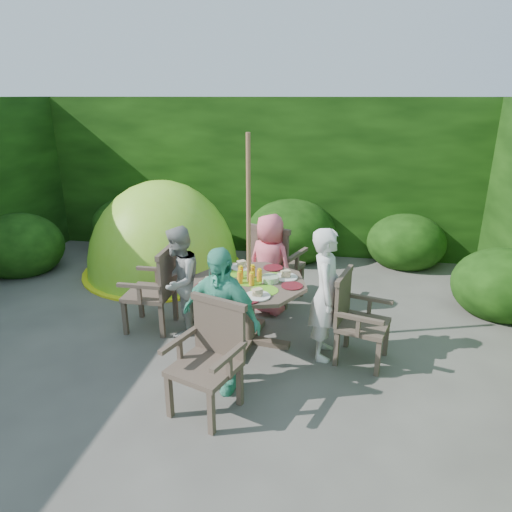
% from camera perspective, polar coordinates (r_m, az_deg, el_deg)
% --- Properties ---
extents(ground, '(60.00, 60.00, 0.00)m').
position_cam_1_polar(ground, '(4.70, -7.92, -13.20)').
color(ground, '#4D4A45').
rests_on(ground, ground).
extents(hedge_enclosure, '(9.00, 9.00, 2.50)m').
position_cam_1_polar(hedge_enclosure, '(5.39, -4.13, 5.77)').
color(hedge_enclosure, black).
rests_on(hedge_enclosure, ground).
extents(patio_table, '(1.36, 1.36, 0.85)m').
position_cam_1_polar(patio_table, '(4.75, -0.83, -4.43)').
color(patio_table, '#3F3229').
rests_on(patio_table, ground).
extents(parasol_pole, '(0.05, 0.05, 2.20)m').
position_cam_1_polar(parasol_pole, '(4.57, -0.92, 1.31)').
color(parasol_pole, brown).
rests_on(parasol_pole, ground).
extents(garden_chair_right, '(0.58, 0.62, 0.87)m').
position_cam_1_polar(garden_chair_right, '(4.62, 12.39, -7.46)').
color(garden_chair_right, '#3F3229').
rests_on(garden_chair_right, ground).
extents(garden_chair_left, '(0.50, 0.56, 0.93)m').
position_cam_1_polar(garden_chair_left, '(5.22, -12.41, -3.89)').
color(garden_chair_left, '#3F3229').
rests_on(garden_chair_left, ground).
extents(garden_chair_back, '(0.74, 0.70, 1.00)m').
position_cam_1_polar(garden_chair_back, '(5.75, 2.32, -0.81)').
color(garden_chair_back, '#3F3229').
rests_on(garden_chair_back, ground).
extents(garden_chair_front, '(0.67, 0.63, 0.91)m').
position_cam_1_polar(garden_chair_front, '(3.88, -5.81, -12.31)').
color(garden_chair_front, '#3F3229').
rests_on(garden_chair_front, ground).
extents(child_right, '(0.33, 0.50, 1.35)m').
position_cam_1_polar(child_right, '(4.55, 8.76, -4.73)').
color(child_right, silver).
rests_on(child_right, ground).
extents(child_left, '(0.47, 0.60, 1.22)m').
position_cam_1_polar(child_left, '(5.03, -9.59, -3.15)').
color(child_left, '#9B9C97').
rests_on(child_left, ground).
extents(child_back, '(0.71, 0.61, 1.23)m').
position_cam_1_polar(child_back, '(5.45, 1.73, -1.04)').
color(child_back, '#F9677A').
rests_on(child_back, ground).
extents(child_front, '(0.85, 0.56, 1.34)m').
position_cam_1_polar(child_front, '(4.04, -4.46, -7.92)').
color(child_front, '#50BC9B').
rests_on(child_front, ground).
extents(dome_tent, '(2.55, 2.55, 2.74)m').
position_cam_1_polar(dome_tent, '(7.10, -11.37, -1.76)').
color(dome_tent, '#96DD2A').
rests_on(dome_tent, ground).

